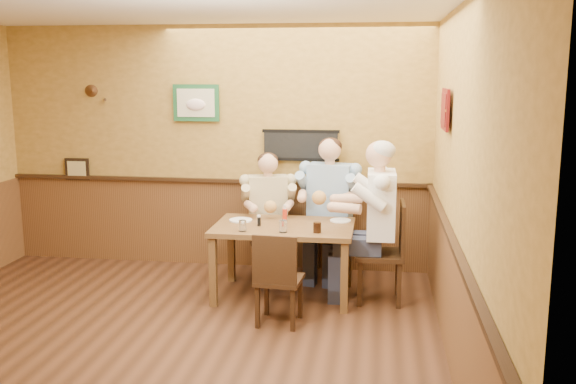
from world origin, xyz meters
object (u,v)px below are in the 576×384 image
(hot_sauce_bottle, at_px, (285,216))
(pepper_shaker, at_px, (259,222))
(diner_blue_polo, at_px, (330,214))
(salt_shaker, at_px, (259,220))
(cola_tumbler, at_px, (317,228))
(chair_right_end, at_px, (380,252))
(dining_table, at_px, (284,234))
(water_glass_mid, at_px, (283,226))
(diner_white_elder, at_px, (380,231))
(water_glass_left, at_px, (243,226))
(chair_near_side, at_px, (279,277))
(diner_tan_shirt, at_px, (268,221))
(chair_back_left, at_px, (268,237))
(chair_back_right, at_px, (329,233))

(hot_sauce_bottle, height_order, pepper_shaker, hot_sauce_bottle)
(diner_blue_polo, height_order, salt_shaker, diner_blue_polo)
(pepper_shaker, bearing_deg, cola_tumbler, -17.25)
(chair_right_end, bearing_deg, dining_table, -91.04)
(diner_blue_polo, bearing_deg, water_glass_mid, -99.68)
(cola_tumbler, distance_m, hot_sauce_bottle, 0.43)
(diner_blue_polo, height_order, diner_white_elder, diner_white_elder)
(diner_blue_polo, xyz_separation_m, water_glass_left, (-0.76, -1.08, 0.10))
(chair_near_side, distance_m, water_glass_left, 0.69)
(diner_tan_shirt, relative_size, water_glass_mid, 10.53)
(water_glass_left, bearing_deg, diner_blue_polo, 54.82)
(cola_tumbler, relative_size, pepper_shaker, 1.18)
(chair_right_end, xyz_separation_m, diner_tan_shirt, (-1.25, 0.67, 0.12))
(hot_sauce_bottle, xyz_separation_m, salt_shaker, (-0.27, 0.01, -0.05))
(water_glass_mid, relative_size, cola_tumbler, 1.18)
(diner_white_elder, bearing_deg, pepper_shaker, -87.51)
(water_glass_mid, bearing_deg, water_glass_left, -177.72)
(chair_back_left, bearing_deg, pepper_shaker, -100.20)
(diner_tan_shirt, distance_m, cola_tumbler, 1.14)
(cola_tumbler, bearing_deg, water_glass_left, -175.99)
(diner_white_elder, distance_m, water_glass_mid, 0.98)
(diner_white_elder, height_order, cola_tumbler, diner_white_elder)
(dining_table, relative_size, pepper_shaker, 16.36)
(diner_white_elder, distance_m, water_glass_left, 1.36)
(chair_right_end, height_order, hot_sauce_bottle, chair_right_end)
(cola_tumbler, height_order, salt_shaker, cola_tumbler)
(chair_near_side, distance_m, cola_tumbler, 0.66)
(diner_white_elder, distance_m, cola_tumbler, 0.66)
(salt_shaker, bearing_deg, chair_back_right, 49.12)
(chair_right_end, distance_m, diner_tan_shirt, 1.42)
(dining_table, distance_m, diner_tan_shirt, 0.73)
(pepper_shaker, bearing_deg, diner_white_elder, 3.36)
(diner_tan_shirt, xyz_separation_m, cola_tumbler, (0.64, -0.93, 0.17))
(diner_blue_polo, relative_size, salt_shaker, 15.03)
(chair_back_right, relative_size, cola_tumbler, 9.74)
(chair_back_right, bearing_deg, dining_table, -108.44)
(water_glass_mid, xyz_separation_m, hot_sauce_bottle, (-0.03, 0.29, 0.04))
(chair_back_right, height_order, pepper_shaker, chair_back_right)
(diner_white_elder, height_order, water_glass_mid, diner_white_elder)
(water_glass_mid, relative_size, hot_sauce_bottle, 0.63)
(diner_tan_shirt, bearing_deg, pepper_shaker, -100.20)
(chair_near_side, distance_m, pepper_shaker, 0.80)
(diner_tan_shirt, height_order, cola_tumbler, diner_tan_shirt)
(water_glass_mid, relative_size, pepper_shaker, 1.39)
(diner_blue_polo, bearing_deg, chair_right_end, -44.55)
(chair_back_right, relative_size, diner_tan_shirt, 0.78)
(pepper_shaker, bearing_deg, chair_right_end, 3.36)
(diner_white_elder, bearing_deg, chair_back_left, -119.24)
(cola_tumbler, xyz_separation_m, hot_sauce_bottle, (-0.35, 0.25, 0.04))
(chair_back_left, height_order, water_glass_mid, chair_back_left)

